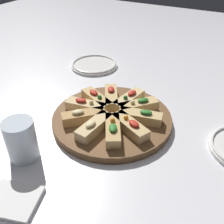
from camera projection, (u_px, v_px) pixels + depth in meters
ground_plane at (112, 122)px, 0.80m from camera, size 3.00×3.00×0.00m
serving_board at (112, 119)px, 0.79m from camera, size 0.36×0.36×0.02m
focaccia_slice_0 at (113, 130)px, 0.70m from camera, size 0.10×0.13×0.04m
focaccia_slice_1 at (130, 126)px, 0.72m from camera, size 0.13×0.09×0.04m
focaccia_slice_2 at (140, 117)px, 0.75m from camera, size 0.13×0.06×0.04m
focaccia_slice_3 at (138, 106)px, 0.80m from camera, size 0.11×0.12×0.04m
focaccia_slice_4 at (129, 100)px, 0.83m from camera, size 0.06×0.13×0.04m
focaccia_slice_5 at (111, 97)px, 0.85m from camera, size 0.10×0.13×0.04m
focaccia_slice_6 at (96, 99)px, 0.83m from camera, size 0.13×0.09×0.04m
focaccia_slice_7 at (86, 106)px, 0.80m from camera, size 0.13×0.06×0.04m
focaccia_slice_8 at (83, 116)px, 0.76m from camera, size 0.12×0.12×0.04m
focaccia_slice_9 at (94, 126)px, 0.72m from camera, size 0.05×0.13×0.04m
plate_left at (94, 65)px, 1.12m from camera, size 0.20×0.20×0.02m
water_glass at (21, 140)px, 0.64m from camera, size 0.08×0.08×0.11m
napkin_stack at (14, 200)px, 0.56m from camera, size 0.13×0.12×0.01m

